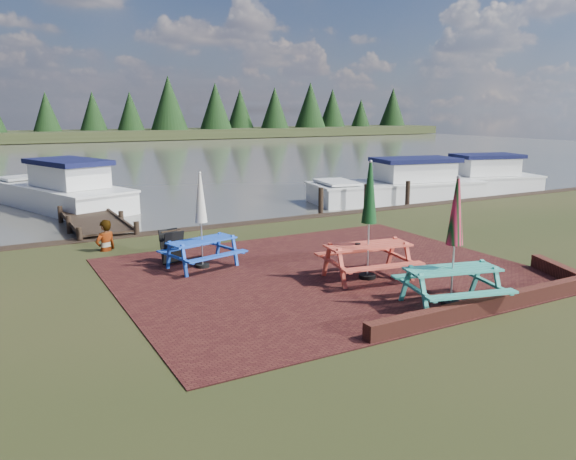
# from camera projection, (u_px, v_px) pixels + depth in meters

# --- Properties ---
(ground) EXTENTS (120.00, 120.00, 0.00)m
(ground) POSITION_uv_depth(u_px,v_px,m) (350.00, 285.00, 11.78)
(ground) COLOR black
(ground) RESTS_ON ground
(paving) EXTENTS (9.00, 7.50, 0.02)m
(paving) POSITION_uv_depth(u_px,v_px,m) (324.00, 273.00, 12.64)
(paving) COLOR black
(paving) RESTS_ON ground
(brick_wall) EXTENTS (6.21, 1.79, 0.30)m
(brick_wall) POSITION_uv_depth(u_px,v_px,m) (515.00, 295.00, 10.70)
(brick_wall) COLOR #4C1E16
(brick_wall) RESTS_ON ground
(water) EXTENTS (120.00, 60.00, 0.02)m
(water) POSITION_uv_depth(u_px,v_px,m) (74.00, 158.00, 43.47)
(water) COLOR #4B4840
(water) RESTS_ON ground
(far_treeline) EXTENTS (120.00, 10.00, 8.10)m
(far_treeline) POSITION_uv_depth(u_px,v_px,m) (35.00, 113.00, 67.62)
(far_treeline) COLOR black
(far_treeline) RESTS_ON ground
(picnic_table_teal) EXTENTS (2.06, 1.92, 2.42)m
(picnic_table_teal) POSITION_uv_depth(u_px,v_px,m) (453.00, 262.00, 10.33)
(picnic_table_teal) COLOR teal
(picnic_table_teal) RESTS_ON ground
(picnic_table_red) EXTENTS (2.06, 1.89, 2.55)m
(picnic_table_red) POSITION_uv_depth(u_px,v_px,m) (368.00, 239.00, 12.01)
(picnic_table_red) COLOR #C54432
(picnic_table_red) RESTS_ON ground
(picnic_table_blue) EXTENTS (1.88, 1.75, 2.21)m
(picnic_table_blue) POSITION_uv_depth(u_px,v_px,m) (202.00, 235.00, 12.90)
(picnic_table_blue) COLOR #1846B8
(picnic_table_blue) RESTS_ON ground
(chalkboard) EXTENTS (0.53, 0.56, 0.80)m
(chalkboard) POSITION_uv_depth(u_px,v_px,m) (172.00, 246.00, 13.35)
(chalkboard) COLOR black
(chalkboard) RESTS_ON ground
(jetty) EXTENTS (1.76, 9.08, 1.00)m
(jetty) POSITION_uv_depth(u_px,v_px,m) (84.00, 211.00, 19.76)
(jetty) COLOR black
(jetty) RESTS_ON ground
(boat_jetty) EXTENTS (4.87, 7.84, 2.15)m
(boat_jetty) POSITION_uv_depth(u_px,v_px,m) (62.00, 192.00, 21.99)
(boat_jetty) COLOR silver
(boat_jetty) RESTS_ON ground
(boat_near) EXTENTS (7.69, 3.82, 1.99)m
(boat_near) POSITION_uv_depth(u_px,v_px,m) (400.00, 187.00, 23.73)
(boat_near) COLOR silver
(boat_near) RESTS_ON ground
(boat_far) EXTENTS (6.73, 3.78, 1.99)m
(boat_far) POSITION_uv_depth(u_px,v_px,m) (474.00, 181.00, 25.88)
(boat_far) COLOR silver
(boat_far) RESTS_ON ground
(person) EXTENTS (0.69, 0.58, 1.61)m
(person) POSITION_uv_depth(u_px,v_px,m) (104.00, 221.00, 14.49)
(person) COLOR gray
(person) RESTS_ON ground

